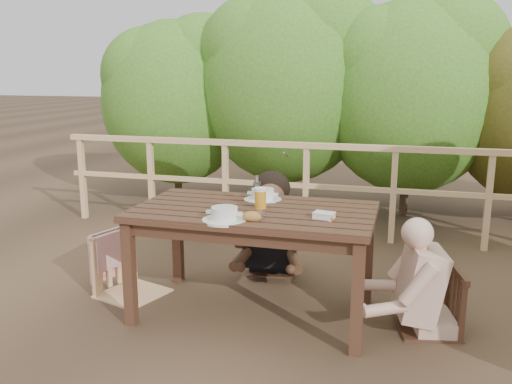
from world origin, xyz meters
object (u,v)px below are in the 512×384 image
(chair_far, at_px, (273,224))
(bottle, at_px, (257,191))
(chair_left, at_px, (130,238))
(butter_tub, at_px, (324,217))
(woman, at_px, (273,193))
(diner_right, at_px, (439,239))
(soup_far, at_px, (263,195))
(tumbler, at_px, (260,216))
(beer_glass, at_px, (260,199))
(chair_right, at_px, (431,273))
(bread_roll, at_px, (252,217))
(table, at_px, (254,263))
(soup_near, at_px, (224,214))

(chair_far, height_order, bottle, bottle)
(chair_left, height_order, chair_far, chair_left)
(chair_left, relative_size, butter_tub, 6.94)
(woman, relative_size, diner_right, 1.08)
(soup_far, bearing_deg, tumbler, -76.45)
(woman, bearing_deg, tumbler, 91.29)
(beer_glass, relative_size, butter_tub, 1.21)
(chair_right, relative_size, butter_tub, 6.09)
(bread_roll, bearing_deg, beer_glass, 95.40)
(woman, distance_m, beer_glass, 0.93)
(beer_glass, height_order, bottle, bottle)
(table, height_order, tumbler, tumbler)
(soup_far, bearing_deg, diner_right, -9.76)
(tumbler, bearing_deg, table, 113.90)
(soup_far, relative_size, tumbler, 3.77)
(table, xyz_separation_m, soup_far, (-0.02, 0.29, 0.44))
(table, height_order, bottle, bottle)
(table, relative_size, bottle, 7.40)
(chair_left, relative_size, tumbler, 12.40)
(woman, height_order, soup_far, woman)
(bread_roll, bearing_deg, chair_far, 97.58)
(soup_near, relative_size, bottle, 1.29)
(beer_glass, bearing_deg, soup_far, 101.71)
(soup_near, distance_m, soup_far, 0.63)
(woman, bearing_deg, butter_tub, 111.08)
(soup_far, xyz_separation_m, bread_roll, (0.09, -0.59, -0.01))
(chair_left, relative_size, chair_far, 1.09)
(tumbler, bearing_deg, soup_far, 103.55)
(soup_far, bearing_deg, butter_tub, -39.04)
(woman, bearing_deg, chair_far, 81.37)
(chair_far, bearing_deg, tumbler, -88.55)
(beer_glass, bearing_deg, diner_right, 2.97)
(chair_right, relative_size, bread_roll, 6.49)
(chair_left, bearing_deg, table, -75.61)
(table, distance_m, soup_far, 0.53)
(table, height_order, butter_tub, butter_tub)
(chair_left, distance_m, bread_roll, 1.20)
(table, distance_m, chair_far, 0.91)
(table, distance_m, bread_roll, 0.53)
(woman, bearing_deg, diner_right, 139.16)
(table, xyz_separation_m, chair_far, (-0.09, 0.90, 0.04))
(table, bearing_deg, diner_right, 3.48)
(woman, relative_size, tumbler, 18.63)
(diner_right, height_order, soup_near, diner_right)
(chair_far, relative_size, beer_glass, 5.25)
(table, height_order, beer_glass, beer_glass)
(bottle, bearing_deg, chair_right, -2.14)
(chair_far, xyz_separation_m, beer_glass, (0.13, -0.89, 0.43))
(chair_left, height_order, diner_right, diner_right)
(soup_near, xyz_separation_m, beer_glass, (0.15, 0.35, 0.03))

